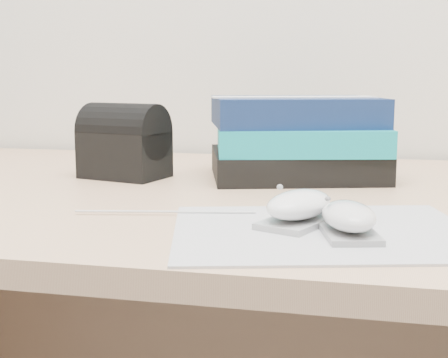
% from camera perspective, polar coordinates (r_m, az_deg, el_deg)
% --- Properties ---
extents(desk, '(1.60, 0.80, 0.73)m').
position_cam_1_polar(desk, '(1.05, 7.27, -13.24)').
color(desk, tan).
rests_on(desk, ground).
extents(mousepad, '(0.37, 0.32, 0.00)m').
position_cam_1_polar(mousepad, '(0.68, 9.06, -4.73)').
color(mousepad, '#9798A0').
rests_on(mousepad, desk).
extents(mouse_rear, '(0.09, 0.12, 0.04)m').
position_cam_1_polar(mouse_rear, '(0.70, 6.88, -2.58)').
color(mouse_rear, '#A7A7A9').
rests_on(mouse_rear, mousepad).
extents(mouse_front, '(0.07, 0.11, 0.04)m').
position_cam_1_polar(mouse_front, '(0.66, 11.31, -3.58)').
color(mouse_front, '#949496').
rests_on(mouse_front, mousepad).
extents(usb_cable, '(0.22, 0.04, 0.00)m').
position_cam_1_polar(usb_cable, '(0.76, -5.41, -3.00)').
color(usb_cable, silver).
rests_on(usb_cable, mousepad).
extents(book_stack, '(0.32, 0.28, 0.13)m').
position_cam_1_polar(book_stack, '(1.04, 6.61, 3.74)').
color(book_stack, black).
rests_on(book_stack, desk).
extents(pouch, '(0.15, 0.12, 0.12)m').
position_cam_1_polar(pouch, '(1.04, -9.11, 3.38)').
color(pouch, black).
rests_on(pouch, desk).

